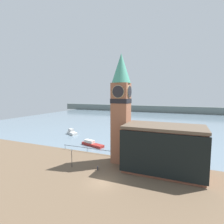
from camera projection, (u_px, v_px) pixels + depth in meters
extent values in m
plane|color=brown|center=(102.00, 183.00, 27.86)|extent=(160.00, 160.00, 0.00)
cube|color=slate|center=(160.00, 120.00, 94.01)|extent=(160.00, 120.00, 0.00)
cube|color=slate|center=(167.00, 109.00, 130.46)|extent=(180.00, 3.00, 5.00)
cube|color=#232328|center=(87.00, 148.00, 42.32)|extent=(13.69, 0.08, 0.08)
cylinder|color=#232328|center=(65.00, 147.00, 44.88)|extent=(0.07, 0.07, 1.05)
cylinder|color=#232328|center=(87.00, 150.00, 42.37)|extent=(0.07, 0.07, 1.05)
cylinder|color=#232328|center=(112.00, 154.00, 39.87)|extent=(0.07, 0.07, 1.05)
cube|color=#935B42|center=(121.00, 123.00, 35.80)|extent=(3.30, 3.30, 16.28)
cube|color=black|center=(121.00, 101.00, 35.33)|extent=(3.42, 3.42, 0.90)
cylinder|color=tan|center=(118.00, 92.00, 33.57)|extent=(2.51, 0.12, 2.51)
cylinder|color=#232328|center=(118.00, 92.00, 33.49)|extent=(2.28, 0.12, 2.28)
cylinder|color=tan|center=(129.00, 92.00, 34.48)|extent=(0.12, 2.51, 2.51)
cylinder|color=#232328|center=(130.00, 92.00, 34.45)|extent=(0.12, 2.28, 2.28)
cone|color=teal|center=(121.00, 68.00, 34.65)|extent=(3.80, 3.80, 5.85)
cube|color=brown|center=(163.00, 150.00, 31.70)|extent=(13.62, 7.19, 8.01)
cube|color=brown|center=(164.00, 127.00, 31.26)|extent=(14.02, 7.59, 0.50)
cube|color=black|center=(161.00, 156.00, 28.25)|extent=(14.12, 0.30, 7.37)
cube|color=maroon|center=(93.00, 145.00, 47.59)|extent=(7.22, 3.70, 0.64)
cube|color=silver|center=(89.00, 141.00, 48.30)|extent=(3.31, 2.08, 0.77)
cube|color=silver|center=(72.00, 133.00, 60.92)|extent=(5.10, 4.06, 0.90)
cube|color=#B2B2B2|center=(71.00, 130.00, 61.52)|extent=(2.49, 2.20, 0.93)
cylinder|color=#2D2D33|center=(98.00, 168.00, 32.48)|extent=(0.25, 0.25, 0.64)
sphere|color=#2D2D33|center=(98.00, 167.00, 32.45)|extent=(0.26, 0.26, 0.26)
cylinder|color=black|center=(72.00, 159.00, 33.60)|extent=(0.10, 0.10, 3.29)
sphere|color=silver|center=(72.00, 150.00, 33.41)|extent=(0.32, 0.32, 0.32)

